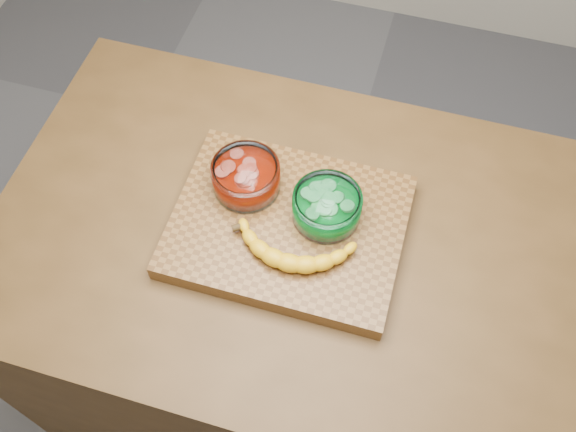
# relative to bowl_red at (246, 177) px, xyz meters

# --- Properties ---
(ground) EXTENTS (3.50, 3.50, 0.00)m
(ground) POSITION_rel_bowl_red_xyz_m (0.10, -0.06, -0.97)
(ground) COLOR slate
(ground) RESTS_ON ground
(counter) EXTENTS (1.20, 0.80, 0.90)m
(counter) POSITION_rel_bowl_red_xyz_m (0.10, -0.06, -0.52)
(counter) COLOR #503518
(counter) RESTS_ON ground
(cutting_board) EXTENTS (0.45, 0.35, 0.04)m
(cutting_board) POSITION_rel_bowl_red_xyz_m (0.10, -0.06, -0.05)
(cutting_board) COLOR brown
(cutting_board) RESTS_ON counter
(bowl_red) EXTENTS (0.14, 0.14, 0.06)m
(bowl_red) POSITION_rel_bowl_red_xyz_m (0.00, 0.00, 0.00)
(bowl_red) COLOR white
(bowl_red) RESTS_ON cutting_board
(bowl_green) EXTENTS (0.13, 0.13, 0.06)m
(bowl_green) POSITION_rel_bowl_red_xyz_m (0.17, -0.02, -0.00)
(bowl_green) COLOR white
(bowl_green) RESTS_ON cutting_board
(banana) EXTENTS (0.27, 0.12, 0.04)m
(banana) POSITION_rel_bowl_red_xyz_m (0.13, -0.12, -0.01)
(banana) COLOR gold
(banana) RESTS_ON cutting_board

